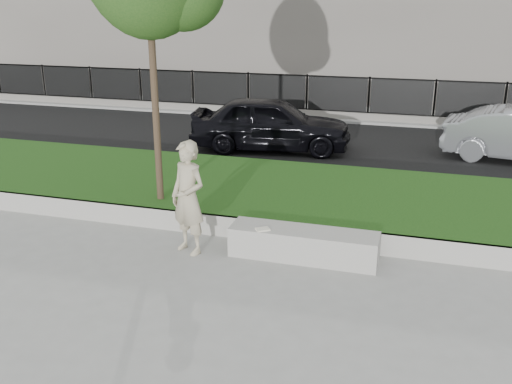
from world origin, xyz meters
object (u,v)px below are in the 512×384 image
(stone_bench, at_px, (303,244))
(man, at_px, (188,198))
(car_dark, at_px, (271,123))
(book, at_px, (263,229))

(stone_bench, height_order, man, man)
(stone_bench, distance_m, car_dark, 7.19)
(book, distance_m, car_dark, 7.16)
(stone_bench, bearing_deg, man, -171.59)
(man, bearing_deg, car_dark, 118.31)
(stone_bench, relative_size, car_dark, 0.55)
(man, relative_size, car_dark, 0.44)
(man, height_order, book, man)
(stone_bench, relative_size, man, 1.27)
(man, distance_m, book, 1.37)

